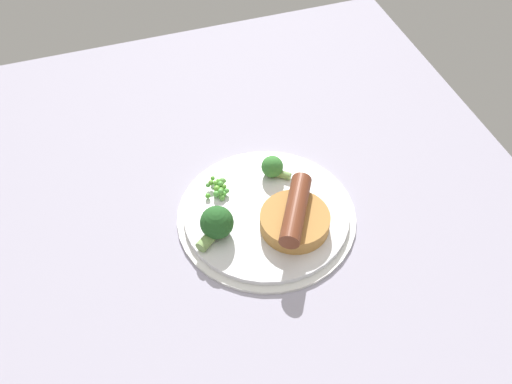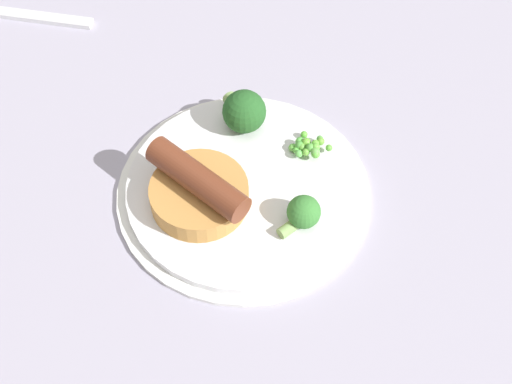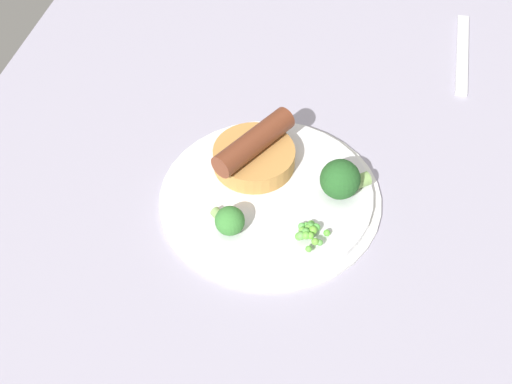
{
  "view_description": "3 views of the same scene",
  "coord_description": "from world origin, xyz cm",
  "px_view_note": "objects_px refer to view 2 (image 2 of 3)",
  "views": [
    {
      "loc": [
        42.93,
        -18.8,
        68.09
      ],
      "look_at": [
        -7.2,
        -2.09,
        6.81
      ],
      "focal_mm": 40.0,
      "sensor_mm": 36.0,
      "label": 1
    },
    {
      "loc": [
        -14.69,
        40.13,
        62.51
      ],
      "look_at": [
        -6.85,
        0.41,
        5.78
      ],
      "focal_mm": 50.0,
      "sensor_mm": 36.0,
      "label": 2
    },
    {
      "loc": [
        -58.79,
        -11.39,
        66.03
      ],
      "look_at": [
        -6.93,
        0.19,
        5.83
      ],
      "focal_mm": 50.0,
      "sensor_mm": 36.0,
      "label": 3
    }
  ],
  "objects_px": {
    "sausage_pudding": "(199,190)",
    "broccoli_floret_near": "(244,111)",
    "fork": "(22,15)",
    "pea_pile": "(308,147)",
    "dinner_plate": "(244,190)",
    "broccoli_floret_far": "(303,213)"
  },
  "relations": [
    {
      "from": "dinner_plate",
      "to": "sausage_pudding",
      "type": "bearing_deg",
      "value": 35.94
    },
    {
      "from": "broccoli_floret_near",
      "to": "fork",
      "type": "bearing_deg",
      "value": -150.13
    },
    {
      "from": "broccoli_floret_far",
      "to": "pea_pile",
      "type": "bearing_deg",
      "value": 44.93
    },
    {
      "from": "pea_pile",
      "to": "fork",
      "type": "bearing_deg",
      "value": -22.26
    },
    {
      "from": "pea_pile",
      "to": "broccoli_floret_far",
      "type": "distance_m",
      "value": 0.09
    },
    {
      "from": "broccoli_floret_far",
      "to": "sausage_pudding",
      "type": "bearing_deg",
      "value": 127.16
    },
    {
      "from": "broccoli_floret_near",
      "to": "broccoli_floret_far",
      "type": "xyz_separation_m",
      "value": [
        -0.08,
        0.11,
        -0.01
      ]
    },
    {
      "from": "sausage_pudding",
      "to": "pea_pile",
      "type": "height_order",
      "value": "sausage_pudding"
    },
    {
      "from": "dinner_plate",
      "to": "broccoli_floret_far",
      "type": "distance_m",
      "value": 0.08
    },
    {
      "from": "broccoli_floret_far",
      "to": "fork",
      "type": "relative_size",
      "value": 0.24
    },
    {
      "from": "broccoli_floret_far",
      "to": "fork",
      "type": "bearing_deg",
      "value": 97.71
    },
    {
      "from": "dinner_plate",
      "to": "broccoli_floret_near",
      "type": "relative_size",
      "value": 4.39
    },
    {
      "from": "fork",
      "to": "broccoli_floret_near",
      "type": "bearing_deg",
      "value": 156.08
    },
    {
      "from": "pea_pile",
      "to": "broccoli_floret_near",
      "type": "xyz_separation_m",
      "value": [
        0.07,
        -0.02,
        0.01
      ]
    },
    {
      "from": "dinner_plate",
      "to": "pea_pile",
      "type": "bearing_deg",
      "value": -136.19
    },
    {
      "from": "sausage_pudding",
      "to": "broccoli_floret_near",
      "type": "height_order",
      "value": "sausage_pudding"
    },
    {
      "from": "sausage_pudding",
      "to": "fork",
      "type": "relative_size",
      "value": 0.62
    },
    {
      "from": "fork",
      "to": "pea_pile",
      "type": "bearing_deg",
      "value": 156.98
    },
    {
      "from": "fork",
      "to": "sausage_pudding",
      "type": "bearing_deg",
      "value": 139.46
    },
    {
      "from": "broccoli_floret_far",
      "to": "fork",
      "type": "height_order",
      "value": "broccoli_floret_far"
    },
    {
      "from": "dinner_plate",
      "to": "fork",
      "type": "xyz_separation_m",
      "value": [
        0.33,
        -0.21,
        -0.0
      ]
    },
    {
      "from": "pea_pile",
      "to": "broccoli_floret_near",
      "type": "distance_m",
      "value": 0.08
    }
  ]
}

